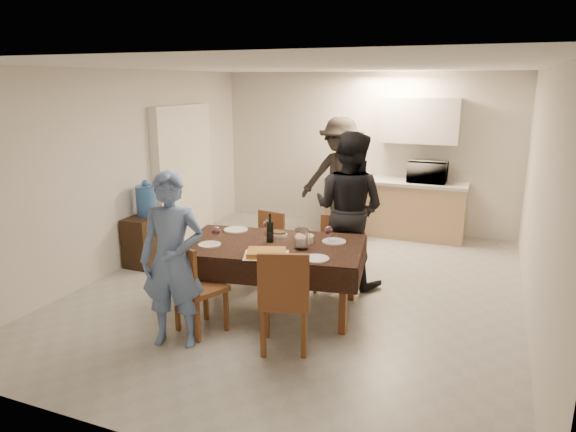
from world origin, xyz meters
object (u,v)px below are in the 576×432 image
at_px(console, 149,239).
at_px(microwave, 428,172).
at_px(dining_table, 272,247).
at_px(person_kitchen, 340,178).
at_px(savoury_tart, 266,253).
at_px(wine_bottle, 270,228).
at_px(water_pitcher, 301,239).
at_px(person_near, 173,260).
at_px(water_jug, 146,201).
at_px(person_far, 349,209).

xyz_separation_m(console, microwave, (3.37, 2.62, 0.74)).
height_order(dining_table, console, dining_table).
xyz_separation_m(console, person_kitchen, (2.08, 2.17, 0.62)).
bearing_deg(microwave, savoury_tart, 73.87).
bearing_deg(console, savoury_tart, -26.02).
relative_size(microwave, person_kitchen, 0.31).
height_order(dining_table, wine_bottle, wine_bottle).
bearing_deg(wine_bottle, water_pitcher, -14.04).
height_order(console, wine_bottle, wine_bottle).
distance_m(microwave, person_near, 4.74).
bearing_deg(savoury_tart, dining_table, 104.74).
bearing_deg(person_near, water_pitcher, 31.75).
xyz_separation_m(console, water_jug, (0.00, -0.00, 0.54)).
distance_m(dining_table, person_far, 1.21).
height_order(water_pitcher, person_near, person_near).
bearing_deg(console, water_pitcher, -17.22).
distance_m(water_jug, savoury_tart, 2.55).
relative_size(water_jug, person_far, 0.22).
relative_size(console, wine_bottle, 2.29).
bearing_deg(microwave, person_far, 74.71).
distance_m(person_far, person_kitchen, 1.97).
bearing_deg(wine_bottle, microwave, 69.58).
relative_size(savoury_tart, microwave, 0.76).
bearing_deg(microwave, console, 37.86).
xyz_separation_m(water_pitcher, savoury_tart, (-0.25, -0.33, -0.08)).
relative_size(console, water_pitcher, 3.37).
bearing_deg(console, wine_bottle, -17.81).
xyz_separation_m(dining_table, person_far, (0.55, 1.05, 0.22)).
bearing_deg(water_jug, person_far, 6.54).
bearing_deg(wine_bottle, person_near, -114.44).
bearing_deg(console, person_kitchen, 46.16).
distance_m(dining_table, person_near, 1.19).
distance_m(wine_bottle, water_pitcher, 0.42).
bearing_deg(person_far, person_near, 73.33).
xyz_separation_m(savoury_tart, person_far, (0.45, 1.43, 0.16)).
bearing_deg(console, dining_table, -18.61).
relative_size(console, savoury_tart, 1.64).
xyz_separation_m(person_far, person_kitchen, (-0.66, 1.85, 0.02)).
xyz_separation_m(water_jug, person_kitchen, (2.08, 2.17, 0.08)).
bearing_deg(water_jug, water_pitcher, -17.22).
xyz_separation_m(savoury_tart, person_near, (-0.65, -0.67, 0.06)).
distance_m(savoury_tart, person_near, 0.94).
relative_size(dining_table, water_pitcher, 9.63).
distance_m(wine_bottle, microwave, 3.53).
distance_m(wine_bottle, person_kitchen, 2.85).
relative_size(water_jug, person_kitchen, 0.21).
distance_m(savoury_tart, person_kitchen, 3.29).
height_order(console, person_near, person_near).
relative_size(wine_bottle, person_kitchen, 0.17).
height_order(person_far, person_kitchen, person_kitchen).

